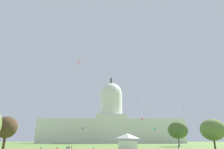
% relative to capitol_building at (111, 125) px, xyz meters
% --- Properties ---
extents(capitol_building, '(144.40, 27.21, 67.64)m').
position_rel_capitol_building_xyz_m(capitol_building, '(0.00, 0.00, 0.00)').
color(capitol_building, silver).
rests_on(capitol_building, ground_plane).
extents(event_tent, '(6.58, 5.25, 5.45)m').
position_rel_capitol_building_xyz_m(event_tent, '(4.56, -143.67, -15.47)').
color(event_tent, white).
rests_on(event_tent, ground_plane).
extents(tree_east_far, '(11.66, 11.98, 10.29)m').
position_rel_capitol_building_xyz_m(tree_east_far, '(33.66, -146.14, -11.52)').
color(tree_east_far, '#4C3823').
rests_on(tree_east_far, ground_plane).
extents(tree_east_mid, '(13.73, 13.83, 12.55)m').
position_rel_capitol_building_xyz_m(tree_east_mid, '(33.68, -108.28, -10.01)').
color(tree_east_mid, brown).
rests_on(tree_east_mid, ground_plane).
extents(tree_west_far, '(11.60, 11.69, 11.43)m').
position_rel_capitol_building_xyz_m(tree_west_far, '(-38.76, -141.96, -10.58)').
color(tree_west_far, '#4C3823').
rests_on(tree_west_far, ground_plane).
extents(person_purple_edge_west, '(0.35, 0.35, 1.61)m').
position_rel_capitol_building_xyz_m(person_purple_edge_west, '(24.27, -136.83, -17.42)').
color(person_purple_edge_west, '#703D93').
rests_on(person_purple_edge_west, ground_plane).
extents(person_denim_back_left, '(0.54, 0.54, 1.52)m').
position_rel_capitol_building_xyz_m(person_denim_back_left, '(-15.36, -144.73, -17.48)').
color(person_denim_back_left, '#3D5684').
rests_on(person_denim_back_left, ground_plane).
extents(person_orange_front_left, '(0.46, 0.46, 1.57)m').
position_rel_capitol_building_xyz_m(person_orange_front_left, '(-14.01, -147.24, -17.42)').
color(person_orange_front_left, orange).
rests_on(person_orange_front_left, ground_plane).
extents(kite_black_mid, '(0.38, 0.58, 3.46)m').
position_rel_capitol_building_xyz_m(kite_black_mid, '(15.87, -90.85, 9.95)').
color(kite_black_mid, black).
extents(kite_blue_low, '(1.34, 1.40, 0.26)m').
position_rel_capitol_building_xyz_m(kite_blue_low, '(34.15, -119.95, -1.71)').
color(kite_blue_low, blue).
extents(kite_pink_mid, '(1.12, 1.16, 2.53)m').
position_rel_capitol_building_xyz_m(kite_pink_mid, '(-13.72, -142.54, 14.26)').
color(kite_pink_mid, pink).
extents(kite_white_mid, '(0.72, 0.74, 0.65)m').
position_rel_capitol_building_xyz_m(kite_white_mid, '(24.45, -77.86, 7.75)').
color(kite_white_mid, white).
extents(kite_yellow_low, '(1.46, 1.87, 4.27)m').
position_rel_capitol_building_xyz_m(kite_yellow_low, '(-22.00, -103.95, -6.76)').
color(kite_yellow_low, yellow).
extents(kite_red_mid, '(1.45, 1.45, 3.26)m').
position_rel_capitol_building_xyz_m(kite_red_mid, '(25.57, -41.41, 1.71)').
color(kite_red_mid, red).
extents(kite_cyan_low, '(1.19, 1.19, 0.81)m').
position_rel_capitol_building_xyz_m(kite_cyan_low, '(21.32, -110.16, -9.52)').
color(kite_cyan_low, '#33BCDB').
extents(kite_violet_low, '(0.82, 0.87, 0.96)m').
position_rel_capitol_building_xyz_m(kite_violet_low, '(-15.48, -107.81, -9.05)').
color(kite_violet_low, purple).
extents(kite_magenta_high, '(1.67, 1.13, 3.65)m').
position_rel_capitol_building_xyz_m(kite_magenta_high, '(41.98, -103.89, 38.75)').
color(kite_magenta_high, '#D1339E').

